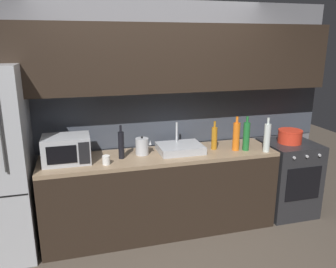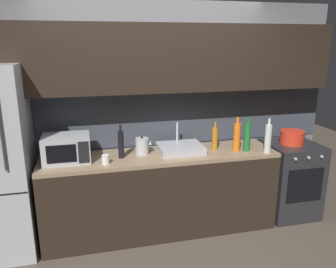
{
  "view_description": "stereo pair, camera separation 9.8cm",
  "coord_description": "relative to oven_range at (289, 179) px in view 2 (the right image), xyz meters",
  "views": [
    {
      "loc": [
        -0.84,
        -2.41,
        2.07
      ],
      "look_at": [
        0.08,
        0.9,
        1.12
      ],
      "focal_mm": 35.88,
      "sensor_mm": 36.0,
      "label": 1
    },
    {
      "loc": [
        -0.74,
        -2.43,
        2.07
      ],
      "look_at": [
        0.08,
        0.9,
        1.12
      ],
      "focal_mm": 35.88,
      "sensor_mm": 36.0,
      "label": 2
    }
  ],
  "objects": [
    {
      "name": "back_wall",
      "position": [
        -1.6,
        0.3,
        1.1
      ],
      "size": [
        4.27,
        0.44,
        2.5
      ],
      "color": "slate",
      "rests_on": "ground"
    },
    {
      "name": "wine_bottle_clear",
      "position": [
        -0.47,
        -0.22,
        0.61
      ],
      "size": [
        0.07,
        0.07,
        0.38
      ],
      "color": "silver",
      "rests_on": "counter_run"
    },
    {
      "name": "counter_run",
      "position": [
        -1.6,
        0.0,
        -0.0
      ],
      "size": [
        2.53,
        0.6,
        0.9
      ],
      "color": "black",
      "rests_on": "ground"
    },
    {
      "name": "kettle",
      "position": [
        -1.8,
        0.05,
        0.54
      ],
      "size": [
        0.17,
        0.14,
        0.2
      ],
      "color": "#B7BABF",
      "rests_on": "counter_run"
    },
    {
      "name": "wine_bottle_dark",
      "position": [
        -2.03,
        -0.01,
        0.6
      ],
      "size": [
        0.06,
        0.06,
        0.35
      ],
      "color": "black",
      "rests_on": "counter_run"
    },
    {
      "name": "cooking_pot",
      "position": [
        -0.02,
        0.0,
        0.53
      ],
      "size": [
        0.28,
        0.28,
        0.16
      ],
      "color": "red",
      "rests_on": "oven_range"
    },
    {
      "name": "sink_basin",
      "position": [
        -1.38,
        0.03,
        0.49
      ],
      "size": [
        0.48,
        0.38,
        0.3
      ],
      "color": "#ADAFB5",
      "rests_on": "counter_run"
    },
    {
      "name": "wine_bottle_green",
      "position": [
        -0.66,
        -0.11,
        0.61
      ],
      "size": [
        0.07,
        0.07,
        0.38
      ],
      "color": "#1E6B2D",
      "rests_on": "counter_run"
    },
    {
      "name": "wine_bottle_amber",
      "position": [
        -0.99,
        0.02,
        0.58
      ],
      "size": [
        0.07,
        0.07,
        0.32
      ],
      "color": "#B27019",
      "rests_on": "counter_run"
    },
    {
      "name": "wine_bottle_orange",
      "position": [
        -0.77,
        -0.08,
        0.61
      ],
      "size": [
        0.08,
        0.08,
        0.38
      ],
      "color": "orange",
      "rests_on": "counter_run"
    },
    {
      "name": "oven_range",
      "position": [
        0.0,
        0.0,
        0.0
      ],
      "size": [
        0.6,
        0.62,
        0.9
      ],
      "color": "#232326",
      "rests_on": "ground"
    },
    {
      "name": "mug_white",
      "position": [
        -2.2,
        -0.15,
        0.49
      ],
      "size": [
        0.08,
        0.08,
        0.09
      ],
      "primitive_type": "cylinder",
      "color": "silver",
      "rests_on": "counter_run"
    },
    {
      "name": "microwave",
      "position": [
        -2.57,
        0.02,
        0.58
      ],
      "size": [
        0.46,
        0.35,
        0.27
      ],
      "color": "#A8AAAF",
      "rests_on": "counter_run"
    }
  ]
}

